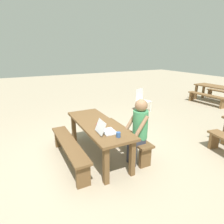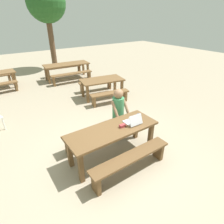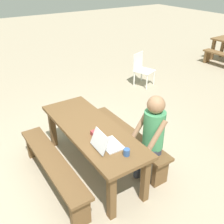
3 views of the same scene
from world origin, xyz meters
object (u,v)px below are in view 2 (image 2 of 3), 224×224
laptop (133,121)px  picnic_table_rear (67,66)px  coffee_mug (139,116)px  picnic_table_front (113,133)px  picnic_table_distant (102,82)px  small_pouch (122,126)px  tree_left (46,3)px  person_seated (119,110)px

laptop → picnic_table_rear: 6.16m
coffee_mug → picnic_table_rear: 6.01m
picnic_table_front → laptop: (0.50, -0.07, 0.17)m
coffee_mug → picnic_table_front: bearing=-176.4°
picnic_table_rear → picnic_table_distant: 2.92m
picnic_table_front → small_pouch: 0.26m
small_pouch → coffee_mug: coffee_mug is taller
laptop → small_pouch: size_ratio=2.51×
picnic_table_rear → picnic_table_distant: picnic_table_rear is taller
tree_left → picnic_table_front: bearing=-100.9°
person_seated → laptop: bearing=-98.9°
tree_left → coffee_mug: bearing=-95.8°
small_pouch → picnic_table_rear: size_ratio=0.06×
laptop → small_pouch: (-0.29, 0.00, -0.03)m
tree_left → person_seated: bearing=-97.4°
picnic_table_distant → coffee_mug: bearing=-96.7°
laptop → picnic_table_rear: size_ratio=0.16×
picnic_table_front → small_pouch: small_pouch is taller
laptop → tree_left: size_ratio=0.08×
laptop → tree_left: tree_left is taller
picnic_table_front → picnic_table_distant: picnic_table_front is taller
picnic_table_front → picnic_table_rear: bearing=76.6°
picnic_table_rear → tree_left: 3.60m
person_seated → tree_left: size_ratio=0.30×
picnic_table_front → person_seated: size_ratio=1.54×
picnic_table_distant → small_pouch: bearing=-105.1°
laptop → person_seated: size_ratio=0.26×
small_pouch → coffee_mug: (0.57, 0.11, 0.01)m
laptop → picnic_table_rear: bearing=-96.3°
picnic_table_rear → laptop: bearing=-94.0°
tree_left → picnic_table_rear: bearing=-94.4°
picnic_table_distant → tree_left: size_ratio=0.39×
coffee_mug → laptop: bearing=-157.3°
small_pouch → coffee_mug: 0.58m
laptop → tree_left: bearing=-95.1°
tree_left → laptop: bearing=-97.5°
person_seated → tree_left: (1.01, 7.75, 2.62)m
coffee_mug → small_pouch: bearing=-169.0°
laptop → picnic_table_distant: 3.39m
small_pouch → picnic_table_rear: (1.22, 6.08, -0.12)m
picnic_table_front → small_pouch: bearing=-16.3°
picnic_table_front → coffee_mug: size_ratio=22.54×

